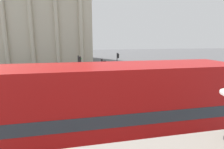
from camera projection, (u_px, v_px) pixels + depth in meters
name	position (u px, v px, depth m)	size (l,w,h in m)	color
double_decker_bus	(99.00, 113.00, 6.98)	(11.37, 2.67, 4.29)	black
plaza_building_left	(37.00, 16.00, 44.52)	(27.37, 15.42, 22.72)	beige
traffic_light_near	(103.00, 78.00, 12.46)	(0.42, 0.24, 3.95)	black
traffic_light_mid	(79.00, 68.00, 18.36)	(0.42, 0.24, 3.69)	black
traffic_light_far	(118.00, 61.00, 26.19)	(0.42, 0.24, 3.43)	black
pedestrian_blue	(85.00, 75.00, 21.75)	(0.32, 0.32, 1.64)	#282B33
pedestrian_white	(85.00, 72.00, 23.45)	(0.32, 0.32, 1.74)	#282B33
pedestrian_black	(161.00, 72.00, 23.94)	(0.32, 0.32, 1.73)	#282B33
pedestrian_grey	(165.00, 77.00, 20.92)	(0.32, 0.32, 1.64)	#282B33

